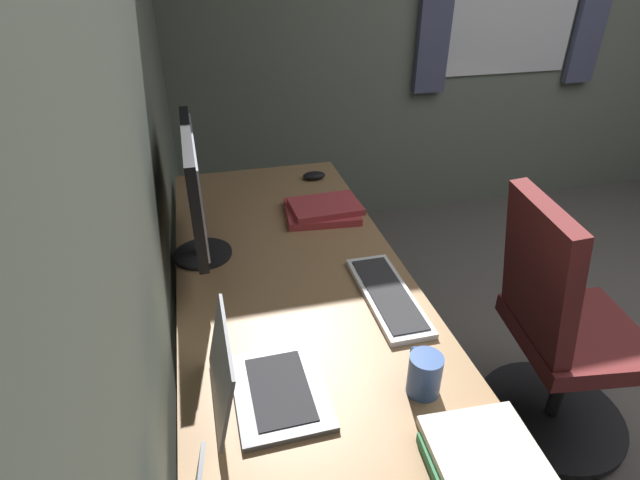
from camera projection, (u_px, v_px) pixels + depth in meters
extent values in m
cube|color=slate|center=(94.00, 175.00, 0.93)|extent=(4.72, 0.10, 2.60)
cube|color=slate|center=(515.00, 9.00, 3.15)|extent=(0.10, 4.95, 2.60)
cube|color=#936D47|center=(304.00, 308.00, 1.52)|extent=(2.16, 0.75, 0.03)
cylinder|color=silver|center=(322.00, 235.00, 2.62)|extent=(0.05, 0.05, 0.70)
cylinder|color=silver|center=(199.00, 250.00, 2.49)|extent=(0.05, 0.05, 0.70)
cube|color=#936D47|center=(281.00, 333.00, 1.97)|extent=(0.40, 0.50, 0.69)
cube|color=silver|center=(343.00, 323.00, 2.02)|extent=(0.37, 0.01, 0.61)
cylinder|color=black|center=(203.00, 254.00, 1.75)|extent=(0.20, 0.20, 0.01)
cylinder|color=black|center=(201.00, 240.00, 1.72)|extent=(0.04, 0.04, 0.10)
cube|color=black|center=(193.00, 182.00, 1.61)|extent=(0.57, 0.04, 0.33)
cube|color=#B2BCCC|center=(198.00, 182.00, 1.61)|extent=(0.53, 0.02, 0.29)
cube|color=#595B60|center=(280.00, 391.00, 1.21)|extent=(0.29, 0.22, 0.01)
cube|color=#262628|center=(280.00, 389.00, 1.21)|extent=(0.23, 0.14, 0.00)
cube|color=#595B60|center=(221.00, 369.00, 1.13)|extent=(0.29, 0.06, 0.20)
cube|color=#19234C|center=(221.00, 369.00, 1.13)|extent=(0.26, 0.05, 0.17)
cube|color=silver|center=(388.00, 295.00, 1.54)|extent=(0.42, 0.14, 0.02)
cube|color=#2D2D30|center=(388.00, 293.00, 1.53)|extent=(0.38, 0.11, 0.00)
ellipsoid|color=black|center=(314.00, 176.00, 2.30)|extent=(0.06, 0.10, 0.03)
cube|color=#3D8456|center=(480.00, 467.00, 1.03)|extent=(0.20, 0.22, 0.03)
cube|color=beige|center=(486.00, 455.00, 1.03)|extent=(0.24, 0.23, 0.02)
cube|color=#B2383D|center=(322.00, 211.00, 2.00)|extent=(0.26, 0.30, 0.03)
cube|color=#B2383D|center=(325.00, 206.00, 1.98)|extent=(0.20, 0.28, 0.02)
cylinder|color=#335193|center=(425.00, 374.00, 1.20)|extent=(0.08, 0.08, 0.11)
torus|color=#335193|center=(416.00, 358.00, 1.24)|extent=(0.06, 0.01, 0.06)
cube|color=maroon|center=(578.00, 335.00, 1.80)|extent=(0.49, 0.48, 0.07)
cube|color=maroon|center=(540.00, 273.00, 1.63)|extent=(0.41, 0.18, 0.50)
cylinder|color=black|center=(562.00, 378.00, 1.91)|extent=(0.05, 0.05, 0.37)
cylinder|color=black|center=(550.00, 414.00, 2.01)|extent=(0.56, 0.56, 0.03)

